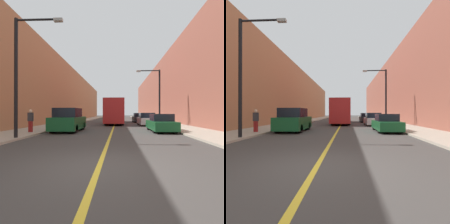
{
  "view_description": "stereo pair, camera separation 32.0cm",
  "coord_description": "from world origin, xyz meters",
  "views": [
    {
      "loc": [
        0.57,
        -4.9,
        1.54
      ],
      "look_at": [
        -0.18,
        14.1,
        1.62
      ],
      "focal_mm": 28.0,
      "sensor_mm": 36.0,
      "label": 1
    },
    {
      "loc": [
        0.89,
        -4.88,
        1.54
      ],
      "look_at": [
        -0.18,
        14.1,
        1.62
      ],
      "focal_mm": 28.0,
      "sensor_mm": 36.0,
      "label": 2
    }
  ],
  "objects": [
    {
      "name": "car_right_near",
      "position": [
        4.02,
        9.61,
        0.66
      ],
      "size": [
        1.77,
        4.36,
        1.45
      ],
      "color": "#145128",
      "rests_on": "ground"
    },
    {
      "name": "road_center_line",
      "position": [
        0.0,
        30.0,
        0.0
      ],
      "size": [
        0.16,
        72.0,
        0.01
      ],
      "primitive_type": "cube",
      "color": "gold",
      "rests_on": "ground"
    },
    {
      "name": "building_row_right",
      "position": [
        10.38,
        30.0,
        5.75
      ],
      "size": [
        4.0,
        72.0,
        11.5
      ],
      "primitive_type": "cube",
      "color": "brown",
      "rests_on": "ground"
    },
    {
      "name": "sidewalk_right",
      "position": [
        6.7,
        30.0,
        0.06
      ],
      "size": [
        3.36,
        72.0,
        0.13
      ],
      "primitive_type": "cube",
      "color": "#A89E8C",
      "rests_on": "ground"
    },
    {
      "name": "street_lamp_left",
      "position": [
        -5.04,
        4.84,
        4.09
      ],
      "size": [
        2.8,
        0.24,
        6.82
      ],
      "color": "black",
      "rests_on": "sidewalk_left"
    },
    {
      "name": "ground_plane",
      "position": [
        0.0,
        0.0,
        0.0
      ],
      "size": [
        200.0,
        200.0,
        0.0
      ],
      "primitive_type": "plane",
      "color": "#3F3D3A"
    },
    {
      "name": "bus",
      "position": [
        -0.03,
        20.81,
        1.75
      ],
      "size": [
        2.46,
        12.14,
        3.27
      ],
      "color": "#AD1E1E",
      "rests_on": "ground"
    },
    {
      "name": "parked_suv_left",
      "position": [
        -3.61,
        9.46,
        0.89
      ],
      "size": [
        2.04,
        4.47,
        1.92
      ],
      "color": "#145128",
      "rests_on": "ground"
    },
    {
      "name": "sidewalk_left",
      "position": [
        -6.7,
        30.0,
        0.06
      ],
      "size": [
        3.36,
        72.0,
        0.13
      ],
      "primitive_type": "cube",
      "color": "#A89E8C",
      "rests_on": "ground"
    },
    {
      "name": "car_right_mid",
      "position": [
        3.95,
        16.72,
        0.69
      ],
      "size": [
        1.88,
        4.44,
        1.54
      ],
      "color": "silver",
      "rests_on": "ground"
    },
    {
      "name": "pedestrian",
      "position": [
        -5.91,
        7.64,
        0.99
      ],
      "size": [
        0.36,
        0.23,
        1.66
      ],
      "color": "maroon",
      "rests_on": "sidewalk_left"
    },
    {
      "name": "car_right_far",
      "position": [
        3.8,
        23.84,
        0.68
      ],
      "size": [
        1.88,
        4.56,
        1.5
      ],
      "color": "black",
      "rests_on": "ground"
    },
    {
      "name": "building_row_left",
      "position": [
        -10.38,
        30.0,
        5.14
      ],
      "size": [
        4.0,
        72.0,
        10.27
      ],
      "primitive_type": "cube",
      "color": "#B2724C",
      "rests_on": "ground"
    },
    {
      "name": "street_lamp_right",
      "position": [
        5.03,
        15.68,
        3.9
      ],
      "size": [
        2.8,
        0.24,
        6.45
      ],
      "color": "black",
      "rests_on": "sidewalk_right"
    }
  ]
}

